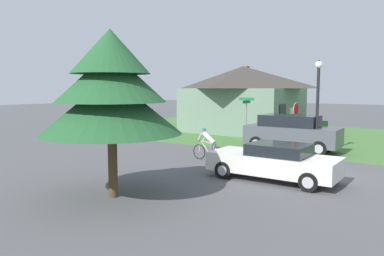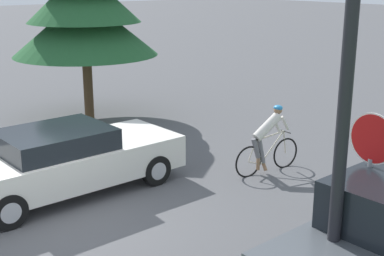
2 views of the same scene
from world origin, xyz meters
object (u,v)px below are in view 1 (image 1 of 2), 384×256
at_px(parked_suv_right, 291,133).
at_px(street_lamp, 318,95).
at_px(deciduous_tree_right, 247,89).
at_px(cottage_house, 243,98).
at_px(cyclist, 208,145).
at_px(street_name_sign, 246,114).
at_px(sedan_left_lane, 274,162).
at_px(stop_sign, 296,118).
at_px(conifer_tall_near, 111,89).

distance_m(parked_suv_right, street_lamp, 2.56).
relative_size(parked_suv_right, deciduous_tree_right, 0.98).
relative_size(cottage_house, cyclist, 4.73).
height_order(cottage_house, parked_suv_right, cottage_house).
xyz_separation_m(street_name_sign, deciduous_tree_right, (11.73, 5.99, 1.37)).
relative_size(street_lamp, deciduous_tree_right, 0.94).
distance_m(sedan_left_lane, stop_sign, 6.25).
bearing_deg(cyclist, street_lamp, -123.64).
height_order(stop_sign, deciduous_tree_right, deciduous_tree_right).
height_order(cottage_house, sedan_left_lane, cottage_house).
relative_size(street_lamp, street_name_sign, 1.68).
distance_m(conifer_tall_near, deciduous_tree_right, 23.56).
bearing_deg(cyclist, stop_sign, -116.32).
relative_size(sedan_left_lane, street_lamp, 0.98).
xyz_separation_m(sedan_left_lane, parked_suv_right, (6.65, 1.82, 0.30)).
distance_m(cyclist, street_lamp, 6.19).
bearing_deg(street_lamp, cottage_house, 48.23).
relative_size(stop_sign, street_lamp, 0.55).
bearing_deg(street_lamp, street_name_sign, 94.80).
bearing_deg(conifer_tall_near, stop_sign, -9.69).
bearing_deg(street_name_sign, cyclist, -178.09).
relative_size(parked_suv_right, street_lamp, 1.04).
xyz_separation_m(street_name_sign, conifer_tall_near, (-10.80, -0.93, 1.37)).
bearing_deg(conifer_tall_near, cottage_house, 15.44).
distance_m(cyclist, parked_suv_right, 5.33).
distance_m(street_lamp, street_name_sign, 3.97).
height_order(street_lamp, street_name_sign, street_lamp).
bearing_deg(parked_suv_right, sedan_left_lane, 103.87).
bearing_deg(street_name_sign, parked_suv_right, -72.13).
bearing_deg(conifer_tall_near, street_name_sign, 4.92).
distance_m(cyclist, street_name_sign, 4.28).
distance_m(sedan_left_lane, cyclist, 4.41).
xyz_separation_m(sedan_left_lane, street_name_sign, (5.90, 4.16, 1.27)).
bearing_deg(sedan_left_lane, stop_sign, -77.82).
relative_size(stop_sign, street_name_sign, 0.92).
bearing_deg(street_lamp, conifer_tall_near, 165.51).
height_order(cyclist, deciduous_tree_right, deciduous_tree_right).
distance_m(parked_suv_right, deciduous_tree_right, 13.97).
height_order(sedan_left_lane, cyclist, cyclist).
bearing_deg(parked_suv_right, street_name_sign, 16.43).
distance_m(parked_suv_right, street_name_sign, 2.64).
height_order(parked_suv_right, street_lamp, street_lamp).
distance_m(street_name_sign, conifer_tall_near, 10.93).
relative_size(parked_suv_right, street_name_sign, 1.74).
bearing_deg(cottage_house, street_lamp, -131.85).
bearing_deg(cottage_house, stop_sign, -136.71).
xyz_separation_m(cottage_house, cyclist, (-11.46, -4.22, -1.88)).
height_order(conifer_tall_near, deciduous_tree_right, conifer_tall_near).
bearing_deg(cyclist, sedan_left_lane, 161.90).
bearing_deg(cottage_house, cyclist, -159.84).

